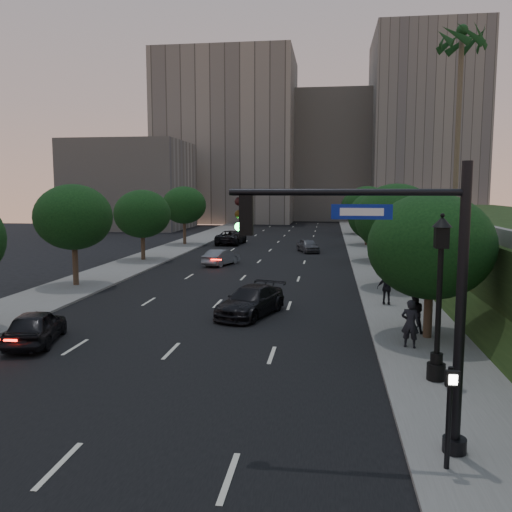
# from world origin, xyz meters

# --- Properties ---
(ground) EXTENTS (160.00, 160.00, 0.00)m
(ground) POSITION_xyz_m (0.00, 0.00, 0.00)
(ground) COLOR black
(ground) RESTS_ON ground
(road_surface) EXTENTS (16.00, 140.00, 0.02)m
(road_surface) POSITION_xyz_m (0.00, 30.00, 0.01)
(road_surface) COLOR black
(road_surface) RESTS_ON ground
(sidewalk_right) EXTENTS (4.50, 140.00, 0.15)m
(sidewalk_right) POSITION_xyz_m (10.25, 30.00, 0.07)
(sidewalk_right) COLOR slate
(sidewalk_right) RESTS_ON ground
(sidewalk_left) EXTENTS (4.50, 140.00, 0.15)m
(sidewalk_left) POSITION_xyz_m (-10.25, 30.00, 0.07)
(sidewalk_left) COLOR slate
(sidewalk_left) RESTS_ON ground
(parapet_wall) EXTENTS (0.35, 90.00, 0.70)m
(parapet_wall) POSITION_xyz_m (13.50, 28.00, 4.35)
(parapet_wall) COLOR slate
(parapet_wall) RESTS_ON embankment
(office_block_left) EXTENTS (26.00, 20.00, 32.00)m
(office_block_left) POSITION_xyz_m (-14.00, 92.00, 16.00)
(office_block_left) COLOR gray
(office_block_left) RESTS_ON ground
(office_block_mid) EXTENTS (22.00, 18.00, 26.00)m
(office_block_mid) POSITION_xyz_m (6.00, 102.00, 13.00)
(office_block_mid) COLOR #A6A398
(office_block_mid) RESTS_ON ground
(office_block_right) EXTENTS (20.00, 22.00, 36.00)m
(office_block_right) POSITION_xyz_m (24.00, 96.00, 18.00)
(office_block_right) COLOR slate
(office_block_right) RESTS_ON ground
(office_block_filler) EXTENTS (18.00, 16.00, 14.00)m
(office_block_filler) POSITION_xyz_m (-26.00, 70.00, 7.00)
(office_block_filler) COLOR #A6A398
(office_block_filler) RESTS_ON ground
(tree_right_a) EXTENTS (5.20, 5.20, 6.24)m
(tree_right_a) POSITION_xyz_m (10.30, 8.00, 4.02)
(tree_right_a) COLOR #38281C
(tree_right_a) RESTS_ON ground
(tree_right_b) EXTENTS (5.20, 5.20, 6.74)m
(tree_right_b) POSITION_xyz_m (10.30, 20.00, 4.52)
(tree_right_b) COLOR #38281C
(tree_right_b) RESTS_ON ground
(tree_right_c) EXTENTS (5.20, 5.20, 6.24)m
(tree_right_c) POSITION_xyz_m (10.30, 33.00, 4.02)
(tree_right_c) COLOR #38281C
(tree_right_c) RESTS_ON ground
(tree_right_d) EXTENTS (5.20, 5.20, 6.74)m
(tree_right_d) POSITION_xyz_m (10.30, 47.00, 4.52)
(tree_right_d) COLOR #38281C
(tree_right_d) RESTS_ON ground
(tree_right_e) EXTENTS (5.20, 5.20, 6.24)m
(tree_right_e) POSITION_xyz_m (10.30, 62.00, 4.02)
(tree_right_e) COLOR #38281C
(tree_right_e) RESTS_ON ground
(tree_left_b) EXTENTS (5.00, 5.00, 6.71)m
(tree_left_b) POSITION_xyz_m (-10.30, 18.00, 4.58)
(tree_left_b) COLOR #38281C
(tree_left_b) RESTS_ON ground
(tree_left_c) EXTENTS (5.00, 5.00, 6.34)m
(tree_left_c) POSITION_xyz_m (-10.30, 31.00, 4.21)
(tree_left_c) COLOR #38281C
(tree_left_c) RESTS_ON ground
(tree_left_d) EXTENTS (5.00, 5.00, 6.71)m
(tree_left_d) POSITION_xyz_m (-10.30, 45.00, 4.58)
(tree_left_d) COLOR #38281C
(tree_left_d) RESTS_ON ground
(palm_far) EXTENTS (3.20, 3.20, 15.50)m
(palm_far) POSITION_xyz_m (16.00, 30.00, 17.64)
(palm_far) COLOR #4C4233
(palm_far) RESTS_ON embankment
(traffic_signal_mast) EXTENTS (5.68, 0.56, 7.00)m
(traffic_signal_mast) POSITION_xyz_m (8.06, -2.36, 3.67)
(traffic_signal_mast) COLOR black
(traffic_signal_mast) RESTS_ON ground
(street_lamp) EXTENTS (0.64, 0.64, 5.62)m
(street_lamp) POSITION_xyz_m (9.66, 2.69, 2.63)
(street_lamp) COLOR black
(street_lamp) RESTS_ON ground
(pedestrian_signal) EXTENTS (0.30, 0.33, 2.50)m
(pedestrian_signal) POSITION_xyz_m (8.81, -3.22, 1.57)
(pedestrian_signal) COLOR black
(pedestrian_signal) RESTS_ON ground
(sedan_near_left) EXTENTS (2.65, 4.54, 1.45)m
(sedan_near_left) POSITION_xyz_m (-5.85, 5.30, 0.73)
(sedan_near_left) COLOR black
(sedan_near_left) RESTS_ON ground
(sedan_mid_left) EXTENTS (2.71, 4.39, 1.37)m
(sedan_mid_left) POSITION_xyz_m (-2.86, 29.30, 0.68)
(sedan_mid_left) COLOR slate
(sedan_mid_left) RESTS_ON ground
(sedan_far_left) EXTENTS (3.10, 6.02, 1.62)m
(sedan_far_left) POSITION_xyz_m (-5.18, 46.65, 0.81)
(sedan_far_left) COLOR black
(sedan_far_left) RESTS_ON ground
(sedan_near_right) EXTENTS (3.54, 5.49, 1.48)m
(sedan_near_right) POSITION_xyz_m (2.24, 11.51, 0.74)
(sedan_near_right) COLOR black
(sedan_near_right) RESTS_ON ground
(sedan_far_right) EXTENTS (2.83, 4.38, 1.39)m
(sedan_far_right) POSITION_xyz_m (4.00, 39.86, 0.69)
(sedan_far_right) COLOR #4D4E54
(sedan_far_right) RESTS_ON ground
(pedestrian_a) EXTENTS (0.81, 0.65, 1.92)m
(pedestrian_a) POSITION_xyz_m (9.34, 6.36, 1.11)
(pedestrian_a) COLOR black
(pedestrian_a) RESTS_ON sidewalk_right
(pedestrian_b) EXTENTS (0.92, 0.74, 1.79)m
(pedestrian_b) POSITION_xyz_m (9.83, 8.62, 1.04)
(pedestrian_b) COLOR black
(pedestrian_b) RESTS_ON sidewalk_right
(pedestrian_c) EXTENTS (1.10, 0.56, 1.80)m
(pedestrian_c) POSITION_xyz_m (9.27, 14.47, 1.05)
(pedestrian_c) COLOR black
(pedestrian_c) RESTS_ON sidewalk_right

